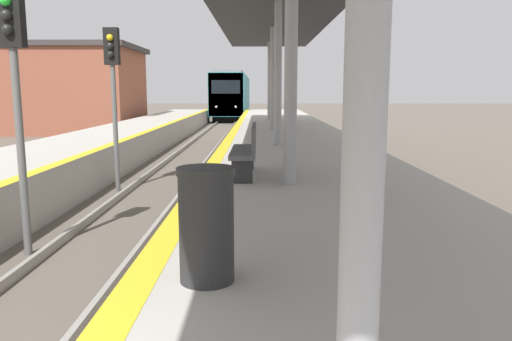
{
  "coord_description": "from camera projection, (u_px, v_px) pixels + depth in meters",
  "views": [
    {
      "loc": [
        2.64,
        -1.24,
        2.58
      ],
      "look_at": [
        2.51,
        16.08,
        -0.21
      ],
      "focal_mm": 35.0,
      "sensor_mm": 36.0,
      "label": 1
    }
  ],
  "objects": [
    {
      "name": "trash_bin",
      "position": [
        206.0,
        225.0,
        4.0
      ],
      "size": [
        0.46,
        0.46,
        0.94
      ],
      "color": "#262628",
      "rests_on": "platform_right"
    },
    {
      "name": "train",
      "position": [
        233.0,
        95.0,
        49.2
      ],
      "size": [
        2.77,
        21.59,
        4.21
      ],
      "color": "black",
      "rests_on": "ground"
    },
    {
      "name": "station_building",
      "position": [
        42.0,
        89.0,
        30.99
      ],
      "size": [
        12.1,
        7.11,
        5.31
      ],
      "color": "brown",
      "rests_on": "ground"
    },
    {
      "name": "signal_near",
      "position": [
        14.0,
        70.0,
        7.46
      ],
      "size": [
        0.36,
        0.31,
        4.11
      ],
      "color": "#595959",
      "rests_on": "ground"
    },
    {
      "name": "bench",
      "position": [
        247.0,
        149.0,
        9.0
      ],
      "size": [
        0.44,
        1.86,
        0.92
      ],
      "color": "#4C4C51",
      "rests_on": "platform_right"
    },
    {
      "name": "signal_mid",
      "position": [
        113.0,
        78.0,
        12.45
      ],
      "size": [
        0.36,
        0.31,
        4.11
      ],
      "color": "#595959",
      "rests_on": "ground"
    }
  ]
}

